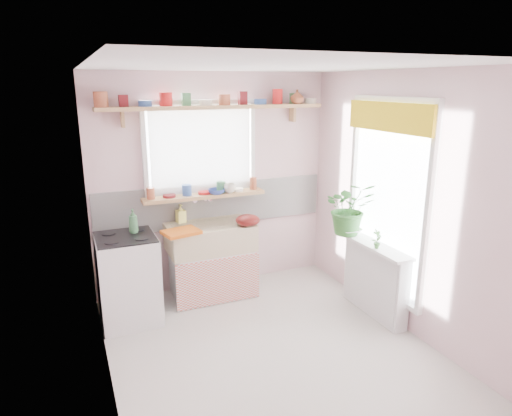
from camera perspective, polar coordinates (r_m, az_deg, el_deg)
name	(u,v)px	position (r m, az deg, el deg)	size (l,w,h in m)	color
room	(294,180)	(4.89, 4.74, 3.47)	(3.20, 3.20, 3.20)	beige
sink_unit	(211,260)	(5.25, -5.65, -6.43)	(0.95, 0.65, 1.11)	white
cooker	(128,279)	(4.84, -15.66, -8.53)	(0.58, 0.58, 0.93)	white
radiator_ledge	(375,278)	(4.99, 14.65, -8.49)	(0.22, 0.95, 0.78)	white
windowsill	(204,196)	(5.20, -6.47, 1.55)	(1.40, 0.22, 0.04)	tan
pine_shelf	(215,107)	(5.10, -5.12, 12.45)	(2.52, 0.24, 0.04)	tan
shelf_crockery	(211,100)	(5.08, -5.61, 13.27)	(2.47, 0.11, 0.12)	#A55133
sill_crockery	(203,189)	(5.18, -6.68, 2.34)	(1.35, 0.11, 0.12)	#A55133
dish_tray	(181,232)	(4.83, -9.33, -3.00)	(0.36, 0.27, 0.04)	#D45E12
colander	(248,220)	(5.03, -1.05, -1.52)	(0.27, 0.27, 0.12)	#530F0E
jade_plant	(349,208)	(5.02, 11.61, 0.02)	(0.53, 0.46, 0.59)	#306F2C
fruit_bowl	(348,231)	(5.09, 11.45, -2.84)	(0.27, 0.27, 0.07)	white
herb_pot	(377,239)	(4.70, 14.89, -3.76)	(0.11, 0.07, 0.20)	#356A2A
soap_bottle_sink	(181,213)	(5.20, -9.39, -0.68)	(0.09, 0.10, 0.21)	#FFFA71
sill_cup	(230,188)	(5.22, -3.31, 2.47)	(0.13, 0.13, 0.10)	beige
sill_bowl	(216,192)	(5.17, -4.97, 2.07)	(0.19, 0.19, 0.06)	#2E4497
shelf_vase	(297,97)	(5.42, 5.16, 13.68)	(0.15, 0.15, 0.16)	#964E2E
cooker_bottle	(133,221)	(4.73, -15.11, -1.58)	(0.09, 0.09, 0.24)	#3C784A
fruit	(349,226)	(5.09, 11.50, -2.18)	(0.20, 0.14, 0.10)	orange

